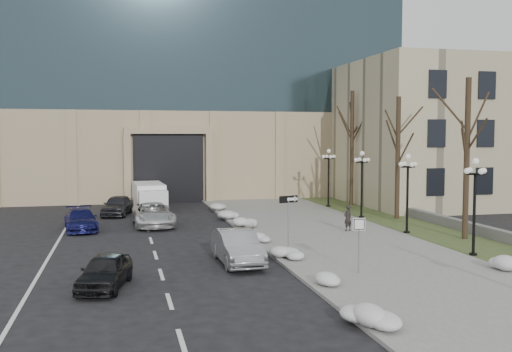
% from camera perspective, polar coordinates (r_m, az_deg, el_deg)
% --- Properties ---
extents(ground, '(160.00, 160.00, 0.00)m').
position_cam_1_polar(ground, '(20.41, 10.84, -12.56)').
color(ground, black).
rests_on(ground, ground).
extents(sidewalk, '(9.00, 40.00, 0.12)m').
position_cam_1_polar(sidewalk, '(34.34, 6.53, -5.63)').
color(sidewalk, '#969691').
rests_on(sidewalk, ground).
extents(curb, '(0.30, 40.00, 0.14)m').
position_cam_1_polar(curb, '(33.09, -0.85, -5.96)').
color(curb, '#969691').
rests_on(curb, ground).
extents(grass_strip, '(4.00, 40.00, 0.10)m').
position_cam_1_polar(grass_strip, '(37.05, 16.06, -5.07)').
color(grass_strip, '#384A25').
rests_on(grass_strip, ground).
extents(stone_wall, '(0.50, 30.00, 0.70)m').
position_cam_1_polar(stone_wall, '(39.71, 17.16, -4.05)').
color(stone_wall, slate).
rests_on(stone_wall, ground).
extents(office_tower, '(40.00, 24.70, 36.00)m').
position_cam_1_polar(office_tower, '(62.99, -7.92, 15.60)').
color(office_tower, tan).
rests_on(office_tower, ground).
extents(classical_building, '(22.00, 18.12, 12.00)m').
position_cam_1_polar(classical_building, '(54.80, 19.91, 3.98)').
color(classical_building, '#C4B893').
rests_on(classical_building, ground).
extents(car_a, '(2.41, 4.10, 1.31)m').
position_cam_1_polar(car_a, '(22.72, -14.88, -9.20)').
color(car_a, black).
rests_on(car_a, ground).
extents(car_b, '(1.75, 4.69, 1.53)m').
position_cam_1_polar(car_b, '(26.04, -1.88, -7.13)').
color(car_b, '#95979C').
rests_on(car_b, ground).
extents(car_c, '(2.39, 4.75, 1.32)m').
position_cam_1_polar(car_c, '(36.82, -17.12, -4.18)').
color(car_c, navy).
rests_on(car_c, ground).
extents(car_d, '(2.66, 5.43, 1.48)m').
position_cam_1_polar(car_d, '(37.40, -10.23, -3.82)').
color(car_d, silver).
rests_on(car_d, ground).
extents(car_e, '(2.65, 4.61, 1.48)m').
position_cam_1_polar(car_e, '(42.94, -13.69, -2.87)').
color(car_e, '#313237').
rests_on(car_e, ground).
extents(pedestrian, '(0.67, 0.56, 1.56)m').
position_cam_1_polar(pedestrian, '(34.62, 9.17, -4.17)').
color(pedestrian, black).
rests_on(pedestrian, sidewalk).
extents(box_truck, '(2.55, 6.47, 2.02)m').
position_cam_1_polar(box_truck, '(46.14, -10.61, -2.05)').
color(box_truck, white).
rests_on(box_truck, ground).
extents(one_way_sign, '(1.08, 0.42, 2.89)m').
position_cam_1_polar(one_way_sign, '(27.98, 3.58, -2.99)').
color(one_way_sign, slate).
rests_on(one_way_sign, ground).
extents(keep_sign, '(0.52, 0.13, 2.42)m').
position_cam_1_polar(keep_sign, '(24.04, 10.25, -5.67)').
color(keep_sign, slate).
rests_on(keep_sign, ground).
extents(snow_clump_a, '(1.10, 1.60, 0.36)m').
position_cam_1_polar(snow_clump_a, '(18.10, 11.29, -13.74)').
color(snow_clump_a, silver).
rests_on(snow_clump_a, sidewalk).
extents(snow_clump_b, '(1.10, 1.60, 0.36)m').
position_cam_1_polar(snow_clump_b, '(22.51, 7.11, -10.15)').
color(snow_clump_b, silver).
rests_on(snow_clump_b, sidewalk).
extents(snow_clump_c, '(1.10, 1.60, 0.36)m').
position_cam_1_polar(snow_clump_c, '(26.68, 2.99, -7.88)').
color(snow_clump_c, silver).
rests_on(snow_clump_c, sidewalk).
extents(snow_clump_d, '(1.10, 1.60, 0.36)m').
position_cam_1_polar(snow_clump_d, '(30.98, 0.75, -6.21)').
color(snow_clump_d, silver).
rests_on(snow_clump_d, sidewalk).
extents(snow_clump_e, '(1.10, 1.60, 0.36)m').
position_cam_1_polar(snow_clump_e, '(35.53, -0.88, -4.89)').
color(snow_clump_e, silver).
rests_on(snow_clump_e, sidewalk).
extents(snow_clump_f, '(1.10, 1.60, 0.36)m').
position_cam_1_polar(snow_clump_f, '(39.79, -2.70, -3.94)').
color(snow_clump_f, silver).
rests_on(snow_clump_f, sidewalk).
extents(snow_clump_g, '(1.10, 1.60, 0.36)m').
position_cam_1_polar(snow_clump_g, '(44.02, -3.64, -3.17)').
color(snow_clump_g, silver).
rests_on(snow_clump_g, sidewalk).
extents(snow_clump_h, '(1.10, 1.60, 0.36)m').
position_cam_1_polar(snow_clump_h, '(26.64, 23.30, -8.22)').
color(snow_clump_h, silver).
rests_on(snow_clump_h, sidewalk).
extents(lamppost_a, '(1.18, 1.18, 4.76)m').
position_cam_1_polar(lamppost_a, '(29.04, 21.03, -1.63)').
color(lamppost_a, black).
rests_on(lamppost_a, ground).
extents(lamppost_b, '(1.18, 1.18, 4.76)m').
position_cam_1_polar(lamppost_b, '(34.57, 14.92, -0.64)').
color(lamppost_b, black).
rests_on(lamppost_b, ground).
extents(lamppost_c, '(1.18, 1.18, 4.76)m').
position_cam_1_polar(lamppost_c, '(40.39, 10.54, 0.08)').
color(lamppost_c, black).
rests_on(lamppost_c, ground).
extents(lamppost_d, '(1.18, 1.18, 4.76)m').
position_cam_1_polar(lamppost_d, '(46.39, 7.27, 0.61)').
color(lamppost_d, black).
rests_on(lamppost_d, ground).
extents(tree_near, '(3.20, 3.20, 9.00)m').
position_cam_1_polar(tree_near, '(33.46, 20.38, 3.81)').
color(tree_near, black).
rests_on(tree_near, ground).
extents(tree_mid, '(3.20, 3.20, 8.50)m').
position_cam_1_polar(tree_mid, '(40.36, 14.02, 3.47)').
color(tree_mid, black).
rests_on(tree_mid, ground).
extents(tree_far, '(3.20, 3.20, 9.50)m').
position_cam_1_polar(tree_far, '(47.60, 9.58, 4.38)').
color(tree_far, black).
rests_on(tree_far, ground).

